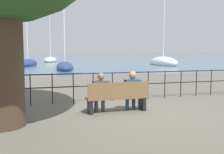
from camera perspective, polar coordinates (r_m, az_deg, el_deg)
The scene contains 11 objects.
ground_plane at distance 7.49m, azimuth 1.11°, elevation -7.89°, with size 1000.00×1000.00×0.00m, color #605B51.
harbor_water at distance 168.42m, azimuth -16.05°, elevation 4.82°, with size 600.00×300.00×0.01m.
park_bench at distance 7.34m, azimuth 1.27°, elevation -4.71°, with size 1.82×0.45×0.90m.
seated_person_left at distance 7.25m, azimuth -2.60°, elevation -3.13°, with size 0.47×0.35×1.17m.
seated_person_right at distance 7.54m, azimuth 4.63°, elevation -2.68°, with size 0.47×0.35×1.19m.
promenade_railing at distance 8.91m, azimuth -2.08°, elevation -1.21°, with size 13.46×0.04×1.05m.
sailboat_0 at distance 25.72m, azimuth -10.73°, elevation 2.28°, with size 2.12×5.52×8.35m.
sailboat_1 at distance 48.33m, azimuth -13.88°, elevation 3.76°, with size 3.33×6.74×10.85m.
sailboat_2 at distance 35.42m, azimuth 11.60°, elevation 3.30°, with size 2.67×6.98×12.43m.
sailboat_4 at distance 34.48m, azimuth -18.65°, elevation 2.94°, with size 3.24×6.97×9.89m.
harbor_lighthouse at distance 142.59m, azimuth -21.42°, elevation 9.04°, with size 5.73×5.73×24.08m.
Camera 1 is at (-2.24, -6.93, 1.75)m, focal length 40.00 mm.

